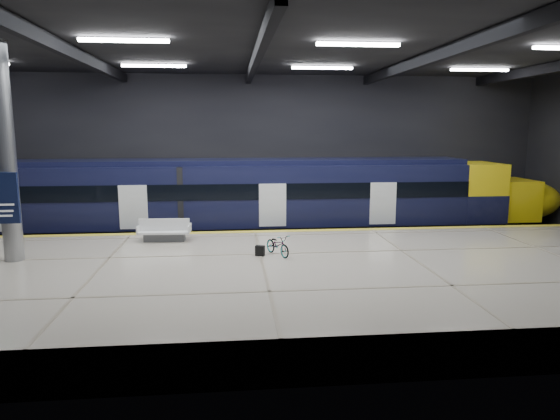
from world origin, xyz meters
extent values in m
plane|color=black|center=(0.00, 0.00, 0.00)|extent=(30.00, 30.00, 0.00)
cube|color=black|center=(0.00, 8.00, 4.00)|extent=(30.00, 0.10, 8.00)
cube|color=black|center=(0.00, -8.00, 4.00)|extent=(30.00, 0.10, 8.00)
cube|color=black|center=(0.00, 0.00, 8.00)|extent=(30.00, 16.00, 0.10)
cube|color=black|center=(-6.00, 0.00, 7.75)|extent=(0.25, 16.00, 0.40)
cube|color=black|center=(0.00, 0.00, 7.75)|extent=(0.25, 16.00, 0.40)
cube|color=black|center=(6.00, 0.00, 7.75)|extent=(0.25, 16.00, 0.40)
cube|color=white|center=(-4.00, -2.00, 7.88)|extent=(2.60, 0.18, 0.10)
cube|color=white|center=(3.00, -2.00, 7.88)|extent=(2.60, 0.18, 0.10)
cube|color=white|center=(-4.00, 4.00, 7.88)|extent=(2.60, 0.18, 0.10)
cube|color=white|center=(3.00, 4.00, 7.88)|extent=(2.60, 0.18, 0.10)
cube|color=white|center=(10.00, 4.00, 7.88)|extent=(2.60, 0.18, 0.10)
cube|color=beige|center=(0.00, -2.50, 0.55)|extent=(30.00, 11.00, 1.10)
cube|color=yellow|center=(0.00, 2.75, 1.11)|extent=(30.00, 0.40, 0.01)
cube|color=gray|center=(0.00, 4.78, 0.08)|extent=(30.00, 0.08, 0.16)
cube|color=gray|center=(0.00, 6.22, 0.08)|extent=(30.00, 0.08, 0.16)
cube|color=black|center=(-2.13, 5.50, 0.55)|extent=(24.00, 2.58, 0.80)
cube|color=black|center=(-2.13, 5.50, 2.33)|extent=(24.00, 2.80, 2.75)
cube|color=black|center=(-2.13, 5.50, 3.82)|extent=(24.00, 2.30, 0.24)
cube|color=black|center=(-2.13, 4.09, 2.60)|extent=(24.00, 0.04, 0.70)
cube|color=white|center=(0.87, 4.08, 2.00)|extent=(1.20, 0.05, 1.90)
cube|color=yellow|center=(10.87, 5.50, 2.33)|extent=(2.00, 2.80, 2.75)
ellipsoid|color=yellow|center=(13.47, 5.50, 1.85)|extent=(3.60, 2.52, 1.90)
cube|color=black|center=(11.17, 5.50, 2.50)|extent=(1.60, 2.38, 0.80)
cube|color=#595B60|center=(-3.49, 1.36, 1.24)|extent=(1.54, 0.53, 0.29)
cube|color=silver|center=(-3.49, 1.36, 1.46)|extent=(1.93, 0.88, 0.08)
cube|color=silver|center=(-3.49, 1.36, 1.73)|extent=(1.90, 0.15, 0.48)
cube|color=silver|center=(-4.44, 1.40, 1.58)|extent=(0.09, 0.81, 0.29)
cube|color=silver|center=(-2.54, 1.33, 1.58)|extent=(0.09, 0.81, 0.29)
imported|color=#99999E|center=(0.59, -1.25, 1.46)|extent=(1.04, 1.45, 0.72)
cube|color=black|center=(-0.01, -1.25, 1.28)|extent=(0.35, 0.28, 0.35)
cylinder|color=#9EA0A5|center=(-8.00, -1.00, 4.55)|extent=(0.60, 0.60, 6.90)
cube|color=#0E1636|center=(-8.00, -1.42, 3.20)|extent=(0.90, 0.12, 1.60)
camera|label=1|loc=(-1.00, -17.56, 5.33)|focal=32.00mm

